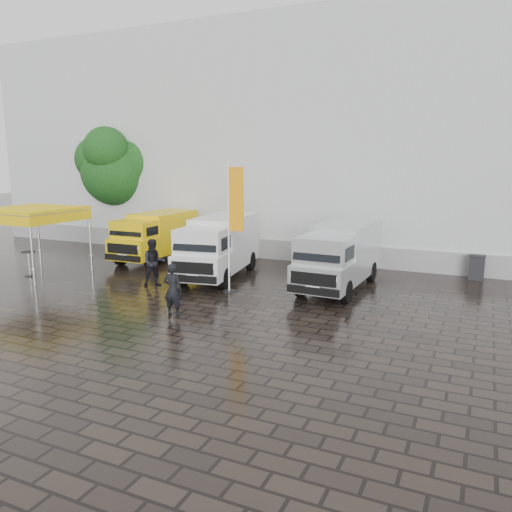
{
  "coord_description": "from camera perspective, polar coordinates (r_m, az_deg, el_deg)",
  "views": [
    {
      "loc": [
        8.42,
        -15.12,
        4.94
      ],
      "look_at": [
        0.42,
        2.2,
        1.29
      ],
      "focal_mm": 35.0,
      "sensor_mm": 36.0,
      "label": 1
    }
  ],
  "objects": [
    {
      "name": "person_tent",
      "position": [
        20.3,
        -11.58,
        -0.74
      ],
      "size": [
        1.16,
        1.15,
        1.89
      ],
      "primitive_type": "imported",
      "rotation": [
        0.0,
        0.0,
        0.76
      ],
      "color": "black",
      "rests_on": "ground"
    },
    {
      "name": "wheelie_bin",
      "position": [
        23.02,
        23.92,
        -1.16
      ],
      "size": [
        0.65,
        0.65,
        1.06
      ],
      "primitive_type": "cube",
      "rotation": [
        0.0,
        0.0,
        -0.02
      ],
      "color": "black",
      "rests_on": "ground"
    },
    {
      "name": "ground",
      "position": [
        18.0,
        -4.16,
        -5.13
      ],
      "size": [
        120.0,
        120.0,
        0.0
      ],
      "primitive_type": "plane",
      "color": "black",
      "rests_on": "ground"
    },
    {
      "name": "van_silver",
      "position": [
        19.71,
        9.52,
        -0.1
      ],
      "size": [
        2.13,
        5.84,
        2.5
      ],
      "primitive_type": null,
      "rotation": [
        0.0,
        0.0,
        -0.04
      ],
      "color": "silver",
      "rests_on": "ground"
    },
    {
      "name": "person_front",
      "position": [
        16.25,
        -9.49,
        -3.82
      ],
      "size": [
        0.68,
        0.49,
        1.74
      ],
      "primitive_type": "imported",
      "rotation": [
        0.0,
        0.0,
        3.26
      ],
      "color": "black",
      "rests_on": "ground"
    },
    {
      "name": "canopy_tent",
      "position": [
        23.71,
        -24.23,
        4.62
      ],
      "size": [
        3.42,
        3.42,
        2.94
      ],
      "color": "silver",
      "rests_on": "ground"
    },
    {
      "name": "tree",
      "position": [
        30.88,
        -15.75,
        9.72
      ],
      "size": [
        3.95,
        4.04,
        7.1
      ],
      "color": "black",
      "rests_on": "ground"
    },
    {
      "name": "hall_plinth",
      "position": [
        24.36,
        9.09,
        0.19
      ],
      "size": [
        44.0,
        0.15,
        1.0
      ],
      "primitive_type": "cube",
      "color": "gray",
      "rests_on": "ground"
    },
    {
      "name": "flagpole",
      "position": [
        18.62,
        -2.66,
        4.03
      ],
      "size": [
        0.88,
        0.5,
        4.92
      ],
      "color": "black",
      "rests_on": "ground"
    },
    {
      "name": "cocktail_table",
      "position": [
        23.78,
        -24.49,
        -0.82
      ],
      "size": [
        0.6,
        0.6,
        1.08
      ],
      "primitive_type": "cylinder",
      "color": "black",
      "rests_on": "ground"
    },
    {
      "name": "exhibition_hall",
      "position": [
        31.8,
        13.46,
        12.45
      ],
      "size": [
        44.0,
        16.0,
        12.0
      ],
      "primitive_type": "cube",
      "color": "silver",
      "rests_on": "ground"
    },
    {
      "name": "van_yellow",
      "position": [
        25.44,
        -11.44,
        2.13
      ],
      "size": [
        2.1,
        5.19,
        2.37
      ],
      "primitive_type": null,
      "rotation": [
        0.0,
        0.0,
        0.02
      ],
      "color": "yellow",
      "rests_on": "ground"
    },
    {
      "name": "van_white",
      "position": [
        21.41,
        -4.22,
        0.96
      ],
      "size": [
        2.88,
        6.15,
        2.56
      ],
      "primitive_type": null,
      "rotation": [
        0.0,
        0.0,
        0.16
      ],
      "color": "silver",
      "rests_on": "ground"
    }
  ]
}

